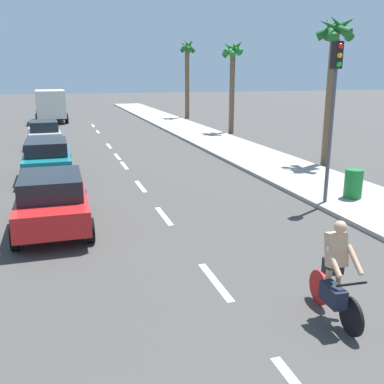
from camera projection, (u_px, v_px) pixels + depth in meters
The scene contains 20 objects.
ground_plane at pixel (125, 166), 20.65m from camera, with size 160.00×160.00×0.00m, color #423F3D.
sidewalk_strip at pixel (240, 151), 24.39m from camera, with size 3.60×80.00×0.14m, color #9E998E.
lane_stripe_2 at pixel (215, 281), 9.19m from camera, with size 0.16×1.80×0.01m, color white.
lane_stripe_3 at pixel (164, 216), 13.41m from camera, with size 0.16×1.80×0.01m, color white.
lane_stripe_4 at pixel (141, 186), 16.92m from camera, with size 0.16×1.80×0.01m, color white.
lane_stripe_5 at pixel (124, 165), 20.77m from camera, with size 0.16×1.80×0.01m, color white.
lane_stripe_6 at pixel (117, 157), 22.93m from camera, with size 0.16×1.80×0.01m, color white.
lane_stripe_7 at pixel (109, 146), 26.35m from camera, with size 0.16×1.80×0.01m, color white.
lane_stripe_8 at pixel (98, 132), 32.80m from camera, with size 0.16×1.80×0.01m, color white.
lane_stripe_9 at pixel (93, 126), 36.57m from camera, with size 0.16×1.80×0.01m, color white.
cyclist at pixel (335, 276), 7.57m from camera, with size 0.63×1.71×1.82m.
parked_car_red at pixel (52, 199), 12.20m from camera, with size 2.04×4.37×1.57m.
parked_car_teal at pixel (47, 157), 18.28m from camera, with size 2.03×4.38×1.57m.
parked_car_silver at pixel (44, 133), 25.59m from camera, with size 2.05×4.17×1.57m.
delivery_truck at pixel (51, 105), 39.14m from camera, with size 2.76×6.28×2.80m.
palm_tree_mid at pixel (334, 54), 19.38m from camera, with size 1.81×1.95×6.90m.
palm_tree_far at pixel (233, 62), 30.46m from camera, with size 1.78×1.90×6.62m.
palm_tree_distant at pixel (187, 62), 41.07m from camera, with size 1.63×1.82×7.39m.
traffic_signal at pixel (334, 94), 13.49m from camera, with size 0.28×0.33×5.20m.
trash_bin_near at pixel (353, 184), 14.77m from camera, with size 0.60×0.60×0.98m, color #19722D.
Camera 1 is at (-2.93, -0.29, 4.21)m, focal length 41.04 mm.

